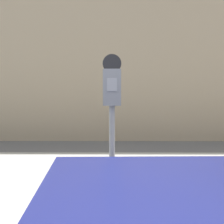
% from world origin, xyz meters
% --- Properties ---
extents(sidewalk, '(24.00, 2.80, 0.13)m').
position_xyz_m(sidewalk, '(0.00, 2.20, 0.06)').
color(sidewalk, '#ADAAA3').
rests_on(sidewalk, ground_plane).
extents(building_facade, '(24.00, 0.30, 4.85)m').
position_xyz_m(building_facade, '(0.00, 5.17, 2.42)').
color(building_facade, tan).
rests_on(building_facade, ground_plane).
extents(parking_meter, '(0.17, 0.15, 1.59)m').
position_xyz_m(parking_meter, '(-0.29, 1.18, 1.30)').
color(parking_meter, gray).
rests_on(parking_meter, sidewalk).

